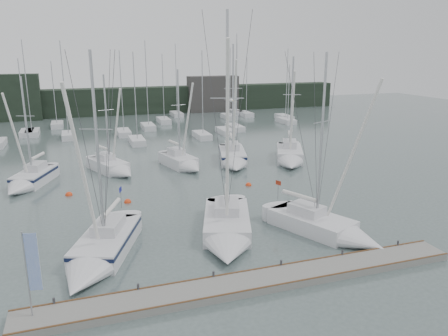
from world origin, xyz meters
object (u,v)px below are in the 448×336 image
object	(u,v)px
sailboat_near_center	(227,234)
dock_banner	(31,267)
sailboat_mid_d	(233,159)
sailboat_mid_e	(290,157)
buoy_a	(128,202)
sailboat_mid_c	(184,163)
buoy_c	(69,195)
sailboat_mid_a	(28,181)
sailboat_near_right	(333,230)
sailboat_near_left	(98,255)
sailboat_mid_b	(115,168)
buoy_b	(248,185)

from	to	relation	value
sailboat_near_center	dock_banner	world-z (taller)	sailboat_near_center
sailboat_mid_d	sailboat_mid_e	distance (m)	6.29
sailboat_mid_d	buoy_a	xyz separation A→B (m)	(-12.40, -8.70, -0.63)
sailboat_near_center	sailboat_mid_d	size ratio (longest dim) A/B	1.15
sailboat_near_center	sailboat_mid_c	world-z (taller)	sailboat_near_center
sailboat_mid_c	buoy_a	xyz separation A→B (m)	(-6.89, -8.77, -0.57)
buoy_c	sailboat_mid_d	bearing A→B (deg)	17.07
sailboat_mid_a	sailboat_mid_e	distance (m)	26.60
sailboat_mid_c	buoy_a	size ratio (longest dim) A/B	18.48
sailboat_near_center	sailboat_near_right	xyz separation A→B (m)	(6.92, -1.67, -0.03)
sailboat_mid_a	buoy_a	distance (m)	10.76
sailboat_near_left	buoy_a	size ratio (longest dim) A/B	22.12
sailboat_mid_b	buoy_b	xyz separation A→B (m)	(11.32, -8.12, -0.53)
sailboat_mid_d	buoy_c	size ratio (longest dim) A/B	22.27
sailboat_near_center	sailboat_mid_e	bearing A→B (deg)	70.78
sailboat_near_right	buoy_b	bearing A→B (deg)	70.51
buoy_c	dock_banner	world-z (taller)	dock_banner
sailboat_mid_b	sailboat_mid_c	world-z (taller)	sailboat_mid_c
sailboat_near_right	sailboat_mid_e	xyz separation A→B (m)	(6.34, 18.72, 0.11)
sailboat_mid_c	buoy_c	xyz separation A→B (m)	(-11.48, -5.29, -0.57)
sailboat_near_right	sailboat_mid_c	distance (m)	20.87
sailboat_mid_a	sailboat_mid_e	size ratio (longest dim) A/B	0.87
buoy_b	buoy_c	size ratio (longest dim) A/B	0.92
sailboat_mid_d	buoy_c	bearing A→B (deg)	-147.43
sailboat_near_center	sailboat_mid_e	distance (m)	21.60
sailboat_near_left	sailboat_near_right	size ratio (longest dim) A/B	1.01
sailboat_near_right	sailboat_mid_b	world-z (taller)	sailboat_near_right
buoy_a	sailboat_mid_a	bearing A→B (deg)	138.71
sailboat_near_left	buoy_a	distance (m)	10.59
sailboat_near_center	buoy_c	bearing A→B (deg)	145.34
sailboat_mid_c	buoy_c	distance (m)	12.65
buoy_b	dock_banner	distance (m)	23.76
sailboat_mid_c	sailboat_mid_d	world-z (taller)	sailboat_mid_d
buoy_b	buoy_c	distance (m)	15.89
sailboat_mid_a	sailboat_mid_d	bearing A→B (deg)	25.93
sailboat_mid_e	buoy_b	xyz separation A→B (m)	(-7.40, -6.20, -0.62)
sailboat_mid_d	sailboat_near_right	bearing A→B (deg)	-75.10
sailboat_mid_b	dock_banner	size ratio (longest dim) A/B	2.54
sailboat_mid_b	sailboat_mid_c	distance (m)	7.10
sailboat_mid_c	buoy_c	size ratio (longest dim) A/B	17.96
sailboat_near_left	sailboat_mid_a	size ratio (longest dim) A/B	1.23
sailboat_near_right	dock_banner	bearing A→B (deg)	167.70
sailboat_near_right	dock_banner	world-z (taller)	sailboat_near_right
sailboat_near_left	sailboat_mid_d	bearing A→B (deg)	72.71
sailboat_near_right	buoy_c	xyz separation A→B (m)	(-16.77, 14.90, -0.51)
sailboat_mid_d	sailboat_mid_b	bearing A→B (deg)	-166.91
dock_banner	sailboat_near_left	bearing A→B (deg)	71.01
sailboat_mid_b	sailboat_mid_e	bearing A→B (deg)	-28.53
sailboat_mid_e	sailboat_near_left	bearing A→B (deg)	-115.88
buoy_a	buoy_c	size ratio (longest dim) A/B	0.97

